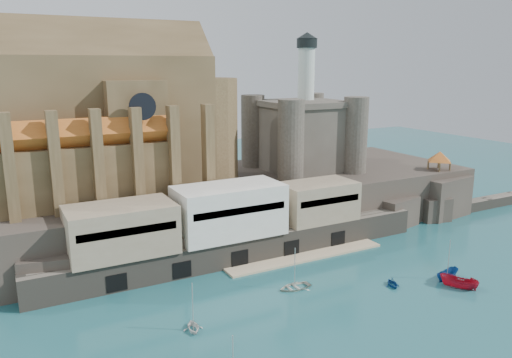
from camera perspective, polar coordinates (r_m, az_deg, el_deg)
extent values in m
plane|color=#1A5057|center=(73.64, 12.41, -13.62)|extent=(300.00, 300.00, 0.00)
cube|color=#2C2621|center=(103.28, -1.95, -2.52)|extent=(100.00, 34.00, 10.00)
cube|color=#2C2621|center=(78.83, -22.11, -10.08)|extent=(9.00, 5.00, 6.00)
cube|color=#2C2621|center=(81.60, -10.79, -8.53)|extent=(9.00, 5.00, 6.00)
cube|color=#2C2621|center=(87.71, -0.08, -6.74)|extent=(9.00, 5.00, 6.00)
cube|color=#2C2621|center=(96.46, 8.89, -5.05)|extent=(9.00, 5.00, 6.00)
cube|color=#2C2621|center=(106.53, 15.80, -3.65)|extent=(9.00, 5.00, 6.00)
cube|color=#5F584C|center=(85.84, -1.55, -7.73)|extent=(70.00, 6.00, 4.50)
cube|color=tan|center=(87.70, 5.72, -8.80)|extent=(30.00, 4.00, 0.40)
cube|color=black|center=(76.84, -15.65, -11.32)|extent=(3.00, 0.40, 2.60)
cube|color=black|center=(79.26, -8.48, -10.19)|extent=(3.00, 0.40, 2.60)
cube|color=black|center=(82.83, -1.89, -9.00)|extent=(3.00, 0.40, 2.60)
cube|color=black|center=(87.40, 4.05, -7.83)|extent=(3.00, 0.40, 2.60)
cube|color=black|center=(92.82, 9.32, -6.71)|extent=(3.00, 0.40, 2.60)
cube|color=gray|center=(78.41, -15.15, -5.58)|extent=(16.00, 9.00, 7.50)
cube|color=silver|center=(83.79, -3.11, -3.57)|extent=(18.00, 9.00, 8.50)
cube|color=gray|center=(92.74, 7.02, -2.50)|extent=(14.00, 8.00, 7.00)
cube|color=brown|center=(93.66, -17.09, 5.92)|extent=(38.00, 14.00, 24.00)
cube|color=brown|center=(93.07, -17.59, 13.26)|extent=(38.00, 13.01, 13.01)
cylinder|color=brown|center=(99.30, -6.18, 5.62)|extent=(14.00, 14.00, 20.00)
cube|color=brown|center=(94.75, -14.64, 4.92)|extent=(10.00, 20.00, 20.00)
cube|color=brown|center=(84.84, -18.14, 0.36)|extent=(28.00, 5.00, 10.00)
cube|color=brown|center=(103.28, -20.06, 2.38)|extent=(28.00, 5.00, 10.00)
cube|color=#B55A1F|center=(83.72, -18.46, 4.77)|extent=(28.00, 5.66, 5.66)
cube|color=#B55A1F|center=(102.37, -20.34, 6.01)|extent=(28.00, 5.66, 5.66)
cylinder|color=black|center=(82.50, -12.84, 8.08)|extent=(4.40, 0.30, 4.40)
cube|color=brown|center=(80.18, -26.34, 1.13)|extent=(1.60, 2.20, 16.00)
cube|color=brown|center=(80.57, -21.95, 1.59)|extent=(1.60, 2.20, 16.00)
cube|color=brown|center=(81.43, -17.63, 2.04)|extent=(1.60, 2.20, 16.00)
cube|color=brown|center=(82.74, -13.42, 2.46)|extent=(1.60, 2.20, 16.00)
cube|color=brown|center=(84.49, -9.35, 2.86)|extent=(1.60, 2.20, 16.00)
cube|color=brown|center=(86.65, -5.47, 3.22)|extent=(1.60, 2.20, 16.00)
cube|color=#433D35|center=(109.49, 5.32, 4.74)|extent=(16.00, 16.00, 14.00)
cube|color=#433D35|center=(108.69, 5.40, 8.60)|extent=(17.00, 17.00, 1.20)
cylinder|color=#433D35|center=(98.40, 4.00, 4.42)|extent=(5.20, 5.20, 16.00)
cylinder|color=#433D35|center=(107.70, 11.25, 4.94)|extent=(5.20, 5.20, 16.00)
cylinder|color=#433D35|center=(112.13, -0.37, 5.50)|extent=(5.20, 5.20, 16.00)
cylinder|color=#433D35|center=(120.38, 6.42, 5.94)|extent=(5.20, 5.20, 16.00)
cylinder|color=silver|center=(111.18, 5.76, 11.58)|extent=(3.60, 3.60, 12.00)
cylinder|color=black|center=(111.24, 5.84, 15.19)|extent=(4.40, 4.40, 2.00)
cone|color=black|center=(111.31, 5.86, 16.01)|extent=(4.60, 4.60, 1.40)
cube|color=#2C2621|center=(117.69, 19.94, -1.70)|extent=(12.00, 10.00, 8.70)
cube|color=#2C2621|center=(113.33, 19.62, -3.19)|extent=(6.00, 5.00, 5.00)
cube|color=#2C2621|center=(122.95, 20.77, -1.81)|extent=(5.00, 4.00, 6.00)
cube|color=brown|center=(116.69, 20.11, 0.44)|extent=(4.20, 4.20, 0.30)
cylinder|color=brown|center=(114.19, 20.22, 0.91)|extent=(0.36, 0.36, 3.20)
cylinder|color=brown|center=(116.57, 21.27, 1.06)|extent=(0.36, 0.36, 3.20)
cylinder|color=brown|center=(116.28, 19.05, 1.21)|extent=(0.36, 0.36, 3.20)
cylinder|color=brown|center=(118.62, 20.11, 1.35)|extent=(0.36, 0.36, 3.20)
pyramid|color=#B55A1F|center=(115.91, 20.27, 2.44)|extent=(6.40, 6.40, 2.20)
cube|color=#5F584C|center=(136.07, 27.23, -2.35)|extent=(40.00, 3.00, 2.40)
imported|color=navy|center=(84.51, 20.97, -10.62)|extent=(2.10, 2.06, 4.79)
imported|color=silver|center=(65.91, -7.17, -16.78)|extent=(3.15, 2.20, 3.37)
imported|color=maroon|center=(82.06, 22.13, -11.44)|extent=(2.92, 2.94, 5.55)
imported|color=beige|center=(76.31, 4.41, -12.35)|extent=(1.07, 3.69, 5.16)
imported|color=navy|center=(79.51, 15.31, -11.71)|extent=(3.00, 2.36, 3.04)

